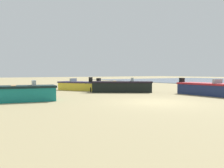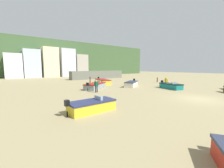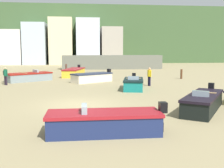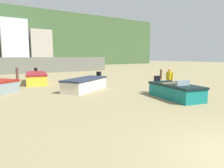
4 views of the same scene
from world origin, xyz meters
name	(u,v)px [view 3 (image 3 of 4)]	position (x,y,z in m)	size (l,w,h in m)	color
ground_plane	(78,105)	(0.00, 0.00, 0.00)	(160.00, 160.00, 0.00)	#95875E
headland_hill	(80,37)	(0.00, 66.00, 6.97)	(90.00, 32.00, 13.93)	#3B5531
harbor_pier	(112,62)	(5.45, 30.00, 1.15)	(16.57, 2.40, 2.30)	#626458
townhouse_far_left	(12,47)	(-14.68, 46.78, 3.76)	(4.64, 5.56, 7.52)	silver
townhouse_left	(36,44)	(-9.72, 47.22, 4.53)	(4.86, 6.44, 9.06)	#ADBFC9
townhouse_centre_left	(61,42)	(-4.10, 47.44, 5.09)	(5.02, 6.88, 10.18)	beige
townhouse_centre	(88,42)	(1.83, 47.23, 5.06)	(5.13, 6.46, 10.11)	silver
townhouse_centre_right	(111,46)	(7.14, 46.90, 4.14)	(4.61, 5.79, 8.29)	#A49B8D
boat_yellow_0	(74,72)	(-0.65, 17.59, 0.48)	(2.78, 5.54, 1.26)	gold
boat_cream_3	(92,77)	(1.25, 11.23, 0.45)	(4.27, 3.52, 1.21)	beige
boat_grey_4	(29,77)	(-5.09, 12.71, 0.45)	(4.70, 4.02, 1.19)	gray
boat_navy_6	(104,123)	(1.00, -5.71, 0.43)	(4.50, 1.49, 1.16)	navy
boat_black_7	(203,102)	(6.42, -2.37, 0.45)	(3.83, 4.66, 1.19)	black
boat_teal_8	(133,84)	(4.34, 5.75, 0.44)	(2.21, 3.88, 1.16)	#13726F
mooring_post_near_water	(181,74)	(11.14, 13.18, 0.53)	(0.22, 0.22, 1.06)	#4F2F1B
mooring_post_mid_beach	(66,69)	(-1.75, 20.92, 0.66)	(0.25, 0.25, 1.31)	#513428
beach_walker_foreground	(149,75)	(6.14, 7.74, 0.95)	(0.43, 0.53, 1.62)	black
beach_walker_distant	(6,75)	(-6.56, 9.75, 0.95)	(0.48, 0.48, 1.62)	#261C29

